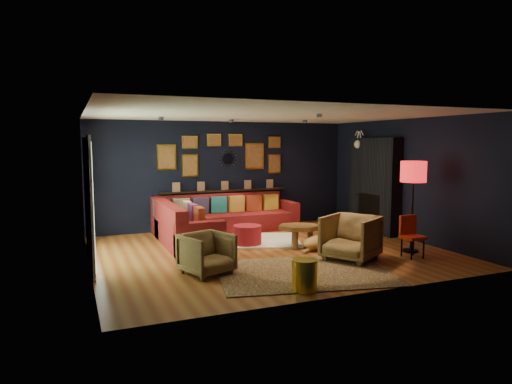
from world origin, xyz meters
name	(u,v)px	position (x,y,z in m)	size (l,w,h in m)	color
floor	(269,251)	(0.00, 0.00, 0.00)	(6.50, 6.50, 0.00)	brown
room_walls	(269,169)	(0.00, 0.00, 1.59)	(6.50, 6.50, 6.50)	black
sectional	(211,222)	(-0.61, 1.81, 0.32)	(3.41, 2.69, 0.86)	maroon
ledge	(225,191)	(0.00, 2.68, 0.92)	(3.20, 0.12, 0.04)	black
gallery_wall	(223,154)	(-0.01, 2.72, 1.81)	(3.15, 0.04, 1.02)	yellow
sunburst_mirror	(228,159)	(0.10, 2.72, 1.70)	(0.47, 0.16, 0.47)	silver
fireplace	(374,188)	(3.09, 0.90, 1.02)	(0.31, 1.60, 2.20)	black
deer_head	(364,144)	(3.14, 1.40, 2.05)	(0.50, 0.28, 0.45)	white
sliding_door	(88,199)	(-3.22, 0.60, 1.10)	(0.06, 2.80, 2.20)	white
ceiling_spots	(253,119)	(0.00, 0.80, 2.56)	(3.30, 2.50, 0.06)	black
shag_rug	(251,240)	(0.03, 1.00, 0.01)	(2.02, 1.47, 0.03)	white
leopard_rug	(304,272)	(-0.08, -1.56, 0.01)	(2.74, 1.96, 0.02)	#B18050
coffee_table	(299,229)	(0.69, 0.06, 0.37)	(1.03, 0.91, 0.43)	brown
pouf	(247,235)	(-0.19, 0.67, 0.22)	(0.58, 0.58, 0.38)	maroon
armchair_left	(207,252)	(-1.54, -1.02, 0.36)	(0.70, 0.66, 0.72)	#B98949
armchair_right	(351,236)	(1.07, -1.15, 0.44)	(0.86, 0.81, 0.89)	#B98949
gold_stool	(305,275)	(-0.50, -2.35, 0.23)	(0.36, 0.36, 0.45)	yellow
orange_chair	(411,233)	(2.23, -1.37, 0.45)	(0.36, 0.36, 0.76)	black
floor_lamp	(413,175)	(2.50, -1.07, 1.47)	(0.48, 0.48, 1.74)	black
dog	(320,239)	(1.00, -0.20, 0.21)	(1.20, 0.59, 0.38)	tan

